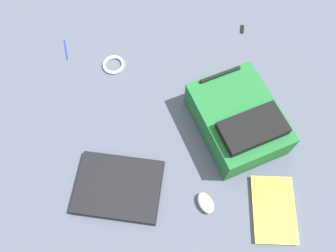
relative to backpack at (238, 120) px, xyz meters
The scene contains 8 objects.
ground_plane 0.32m from the backpack, 167.35° to the left, with size 3.54×3.54×0.00m, color #4C5160.
backpack is the anchor object (origin of this frame).
laptop 0.59m from the backpack, 157.64° to the right, with size 0.41×0.35×0.03m.
book_comic 0.40m from the backpack, 77.38° to the right, with size 0.21×0.30×0.02m.
computer_mouse 0.39m from the backpack, 119.75° to the right, with size 0.06×0.09×0.04m, color silver.
cable_coil 0.68m from the backpack, 143.26° to the left, with size 0.11×0.11×0.02m, color silver.
pen_black 0.95m from the backpack, 146.01° to the left, with size 0.01×0.01×0.13m, color #1933B2.
usb_stick 0.59m from the backpack, 75.58° to the left, with size 0.02×0.05×0.01m, color black.
Camera 1 is at (-0.08, -0.70, 1.46)m, focal length 37.16 mm.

